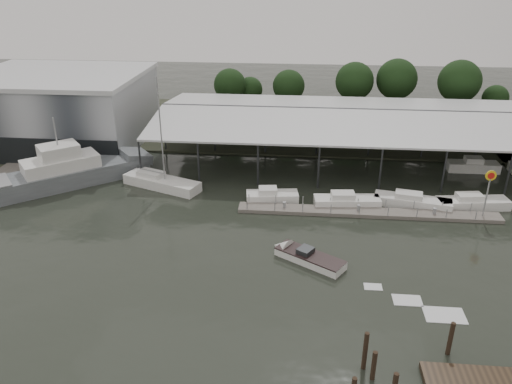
# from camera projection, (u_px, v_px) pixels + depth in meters

# --- Properties ---
(ground) EXTENTS (200.00, 200.00, 0.00)m
(ground) POSITION_uv_depth(u_px,v_px,m) (215.00, 256.00, 46.20)
(ground) COLOR #232821
(ground) RESTS_ON ground
(land_strip_far) EXTENTS (140.00, 30.00, 0.30)m
(land_strip_far) POSITION_uv_depth(u_px,v_px,m) (257.00, 124.00, 84.21)
(land_strip_far) COLOR #393C2D
(land_strip_far) RESTS_ON ground
(storage_warehouse) EXTENTS (24.50, 20.50, 10.50)m
(storage_warehouse) POSITION_uv_depth(u_px,v_px,m) (61.00, 109.00, 73.54)
(storage_warehouse) COLOR #A8ADB3
(storage_warehouse) RESTS_ON ground
(covered_boat_shed) EXTENTS (58.24, 24.00, 6.96)m
(covered_boat_shed) POSITION_uv_depth(u_px,v_px,m) (372.00, 114.00, 67.57)
(covered_boat_shed) COLOR silver
(covered_boat_shed) RESTS_ON ground
(floating_dock) EXTENTS (28.00, 2.00, 1.40)m
(floating_dock) POSITION_uv_depth(u_px,v_px,m) (367.00, 213.00, 53.89)
(floating_dock) COLOR slate
(floating_dock) RESTS_ON ground
(shell_fuel_sign) EXTENTS (1.10, 0.18, 5.55)m
(shell_fuel_sign) POSITION_uv_depth(u_px,v_px,m) (489.00, 185.00, 51.31)
(shell_fuel_sign) COLOR gray
(shell_fuel_sign) RESTS_ON ground
(grey_trawler) EXTENTS (17.58, 15.65, 8.84)m
(grey_trawler) POSITION_uv_depth(u_px,v_px,m) (73.00, 171.00, 61.11)
(grey_trawler) COLOR slate
(grey_trawler) RESTS_ON ground
(white_sailboat) EXTENTS (10.13, 6.14, 13.65)m
(white_sailboat) POSITION_uv_depth(u_px,v_px,m) (161.00, 182.00, 60.28)
(white_sailboat) COLOR white
(white_sailboat) RESTS_ON ground
(speedboat_underway) EXTENTS (16.16, 10.87, 2.00)m
(speedboat_underway) POSITION_uv_depth(u_px,v_px,m) (304.00, 256.00, 45.45)
(speedboat_underway) COLOR white
(speedboat_underway) RESTS_ON ground
(moored_cruiser_0) EXTENTS (6.09, 2.96, 1.70)m
(moored_cruiser_0) POSITION_uv_depth(u_px,v_px,m) (272.00, 196.00, 56.72)
(moored_cruiser_0) COLOR white
(moored_cruiser_0) RESTS_ON ground
(moored_cruiser_1) EXTENTS (7.46, 2.89, 1.70)m
(moored_cruiser_1) POSITION_uv_depth(u_px,v_px,m) (346.00, 201.00, 55.54)
(moored_cruiser_1) COLOR white
(moored_cruiser_1) RESTS_ON ground
(moored_cruiser_2) EXTENTS (8.60, 3.92, 1.70)m
(moored_cruiser_2) POSITION_uv_depth(u_px,v_px,m) (412.00, 201.00, 55.53)
(moored_cruiser_2) COLOR white
(moored_cruiser_2) RESTS_ON ground
(moored_cruiser_3) EXTENTS (8.02, 3.21, 1.70)m
(moored_cruiser_3) POSITION_uv_depth(u_px,v_px,m) (472.00, 203.00, 55.18)
(moored_cruiser_3) COLOR white
(moored_cruiser_3) RESTS_ON ground
(mooring_pilings) EXTENTS (7.27, 8.12, 3.70)m
(mooring_pilings) POSITION_uv_depth(u_px,v_px,m) (387.00, 379.00, 31.05)
(mooring_pilings) COLOR #36281B
(mooring_pilings) RESTS_ON ground
(horizon_tree_line) EXTENTS (67.44, 8.55, 10.54)m
(horizon_tree_line) POSITION_uv_depth(u_px,v_px,m) (402.00, 85.00, 84.58)
(horizon_tree_line) COLOR #301E15
(horizon_tree_line) RESTS_ON ground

